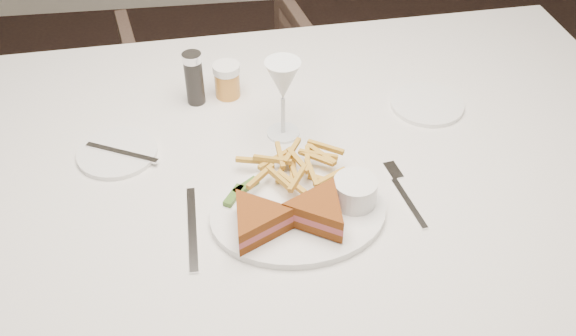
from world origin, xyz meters
The scene contains 3 objects.
table centered at (0.39, 0.31, 0.38)m, with size 1.64×1.09×0.75m, color silver.
chair_far centered at (0.30, 1.18, 0.31)m, with size 0.61×0.57×0.63m, color #4F3B30.
table_setting centered at (0.39, 0.28, 0.79)m, with size 0.83×0.59×0.18m.
Camera 1 is at (0.27, -0.62, 1.59)m, focal length 40.00 mm.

